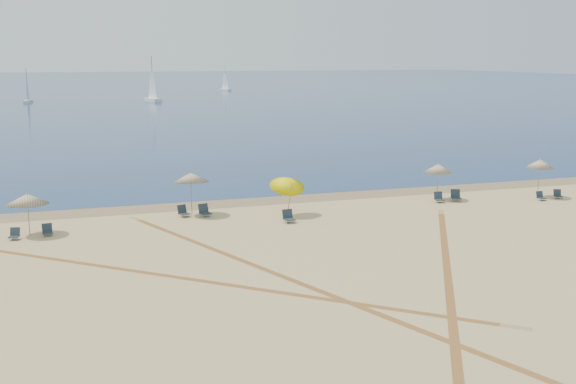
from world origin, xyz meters
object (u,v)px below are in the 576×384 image
chair_10 (558,194)px  umbrella_5 (540,164)px  chair_8 (456,196)px  sailboat_0 (152,88)px  chair_5 (204,211)px  umbrella_3 (288,183)px  chair_3 (47,230)px  chair_6 (288,217)px  umbrella_4 (438,168)px  sailboat_3 (225,83)px  sailboat_2 (28,92)px  chair_7 (439,198)px  umbrella_2 (191,177)px  chair_2 (14,234)px  chair_4 (183,212)px  umbrella_1 (27,199)px  chair_9 (541,196)px

chair_10 → umbrella_5: bearing=165.7°
chair_8 → sailboat_0: 109.06m
chair_5 → chair_8: bearing=-16.3°
umbrella_3 → chair_3: bearing=-178.2°
chair_5 → chair_6: size_ratio=1.14×
umbrella_4 → sailboat_3: bearing=82.7°
umbrella_3 → chair_10: (18.83, -0.65, -1.76)m
sailboat_0 → sailboat_2: sailboat_0 is taller
chair_7 → chair_5: bearing=-172.3°
umbrella_4 → chair_10: bearing=-14.8°
chair_3 → chair_8: (25.48, 1.22, 0.05)m
chair_5 → umbrella_2: bearing=123.8°
chair_2 → sailboat_2: bearing=104.6°
chair_4 → umbrella_4: bearing=-21.3°
chair_7 → chair_4: bearing=-173.3°
umbrella_1 → chair_2: bearing=-133.3°
chair_4 → sailboat_3: 154.19m
chair_5 → umbrella_1: bearing=173.8°
chair_3 → chair_9: (30.90, -0.39, -0.02)m
chair_2 → chair_10: size_ratio=0.94×
umbrella_5 → chair_2: size_ratio=3.93×
umbrella_2 → umbrella_3: size_ratio=0.98×
umbrella_5 → sailboat_3: bearing=85.4°
chair_9 → sailboat_2: size_ratio=0.08×
umbrella_1 → umbrella_5: umbrella_5 is taller
umbrella_3 → umbrella_4: (10.90, 1.45, 0.09)m
umbrella_5 → chair_6: 18.43m
umbrella_4 → sailboat_3: 151.39m
chair_9 → sailboat_0: size_ratio=0.06×
umbrella_1 → chair_3: umbrella_1 is taller
chair_5 → chair_9: chair_5 is taller
umbrella_2 → chair_4: (-0.57, -0.27, -1.99)m
umbrella_5 → chair_8: umbrella_5 is taller
umbrella_2 → chair_5: bearing=-42.0°
umbrella_3 → chair_5: (-4.76, 1.39, -1.70)m
chair_9 → chair_10: bearing=7.3°
umbrella_1 → sailboat_0: 111.30m
umbrella_1 → chair_3: (0.90, -0.44, -1.67)m
umbrella_1 → umbrella_4: 25.41m
umbrella_4 → umbrella_5: size_ratio=0.93×
chair_10 → sailboat_3: (11.23, 152.27, 1.82)m
chair_4 → chair_3: bearing=175.4°
umbrella_1 → chair_5: bearing=8.1°
umbrella_3 → umbrella_2: bearing=159.9°
chair_2 → sailboat_0: size_ratio=0.07×
chair_4 → chair_9: chair_4 is taller
chair_3 → chair_9: 30.91m
chair_3 → chair_6: 13.16m
chair_5 → umbrella_5: bearing=-17.6°
umbrella_1 → chair_10: bearing=-1.1°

